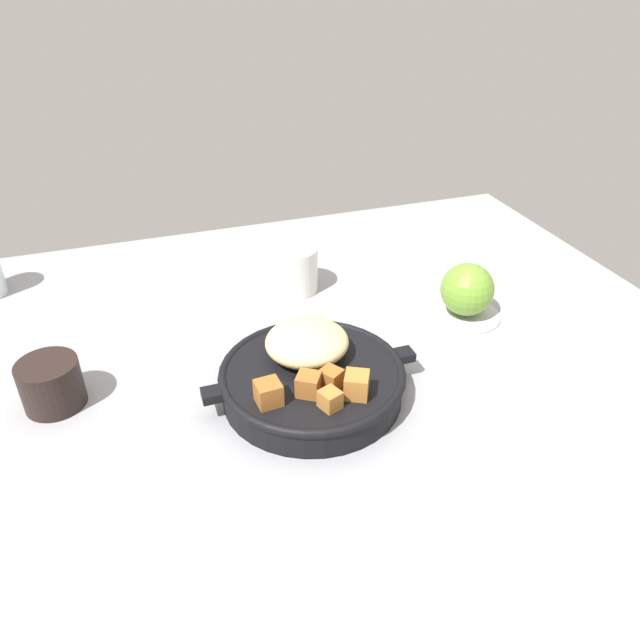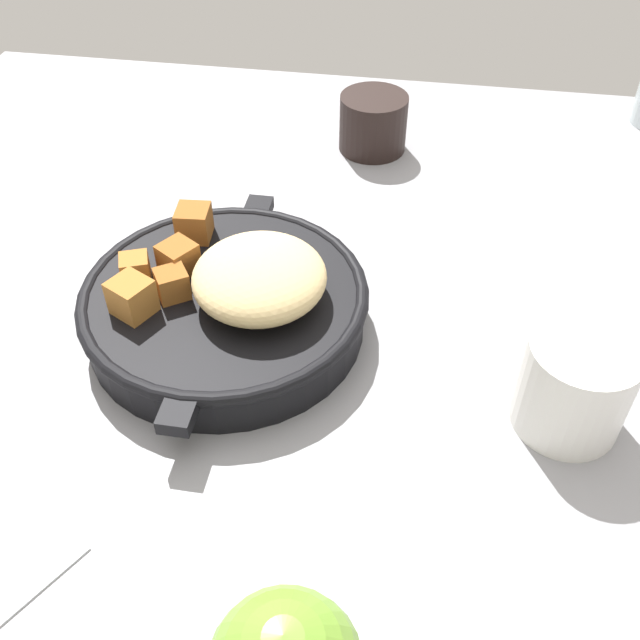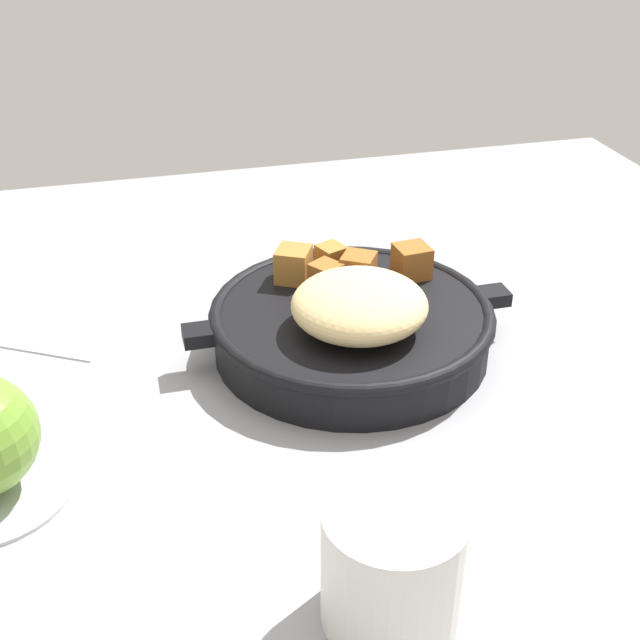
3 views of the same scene
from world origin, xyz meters
TOP-DOWN VIEW (x-y plane):
  - ground_plane at (0.00, 0.00)cm, footprint 111.74×102.60cm
  - cast_iron_skillet at (-5.80, -4.93)cm, footprint 28.43×24.10cm
  - ceramic_mug_white at (0.48, 22.42)cm, footprint 8.00×8.00cm

SIDE VIEW (x-z plane):
  - ground_plane at x=0.00cm, z-range -2.40..0.00cm
  - cast_iron_skillet at x=-5.80cm, z-range -1.14..7.28cm
  - ceramic_mug_white at x=0.48cm, z-range 0.00..7.79cm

